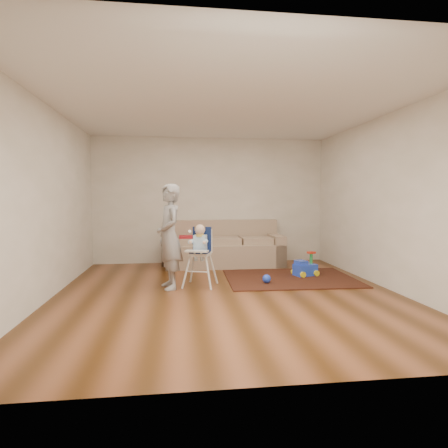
{
  "coord_description": "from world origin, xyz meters",
  "views": [
    {
      "loc": [
        -0.73,
        -5.38,
        1.41
      ],
      "look_at": [
        0.0,
        0.4,
        1.0
      ],
      "focal_mm": 30.0,
      "sensor_mm": 36.0,
      "label": 1
    }
  ],
  "objects": [
    {
      "name": "high_chair",
      "position": [
        -0.37,
        0.51,
        0.48
      ],
      "size": [
        0.58,
        0.58,
        1.0
      ],
      "rotation": [
        0.0,
        0.0,
        -0.32
      ],
      "color": "silver",
      "rests_on": "ground"
    },
    {
      "name": "ride_on_toy",
      "position": [
        1.55,
        1.02,
        0.23
      ],
      "size": [
        0.45,
        0.38,
        0.43
      ],
      "primitive_type": null,
      "rotation": [
        0.0,
        0.0,
        0.31
      ],
      "color": "blue",
      "rests_on": "area_rug"
    },
    {
      "name": "room_envelope",
      "position": [
        0.0,
        0.53,
        1.88
      ],
      "size": [
        5.04,
        5.52,
        2.72
      ],
      "color": "beige",
      "rests_on": "ground"
    },
    {
      "name": "adult",
      "position": [
        -0.85,
        0.43,
        0.81
      ],
      "size": [
        0.53,
        0.67,
        1.62
      ],
      "primitive_type": "imported",
      "rotation": [
        0.0,
        0.0,
        -1.3
      ],
      "color": "gray",
      "rests_on": "ground"
    },
    {
      "name": "sofa",
      "position": [
        0.24,
        2.3,
        0.47
      ],
      "size": [
        2.41,
        0.99,
        0.93
      ],
      "rotation": [
        0.0,
        0.0,
        -0.0
      ],
      "color": "tan",
      "rests_on": "ground"
    },
    {
      "name": "area_rug",
      "position": [
        1.22,
        0.86,
        0.01
      ],
      "size": [
        2.24,
        1.71,
        0.02
      ],
      "primitive_type": "cube",
      "rotation": [
        0.0,
        0.0,
        -0.03
      ],
      "color": "black",
      "rests_on": "ground"
    },
    {
      "name": "ground",
      "position": [
        0.0,
        0.0,
        0.0
      ],
      "size": [
        5.5,
        5.5,
        0.0
      ],
      "primitive_type": "plane",
      "color": "#44240B",
      "rests_on": "ground"
    },
    {
      "name": "side_table",
      "position": [
        -0.82,
        2.51,
        0.23
      ],
      "size": [
        0.46,
        0.46,
        0.46
      ],
      "primitive_type": null,
      "color": "black",
      "rests_on": "ground"
    },
    {
      "name": "toy_ball",
      "position": [
        0.72,
        0.52,
        0.09
      ],
      "size": [
        0.14,
        0.14,
        0.14
      ],
      "primitive_type": "sphere",
      "color": "blue",
      "rests_on": "area_rug"
    }
  ]
}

